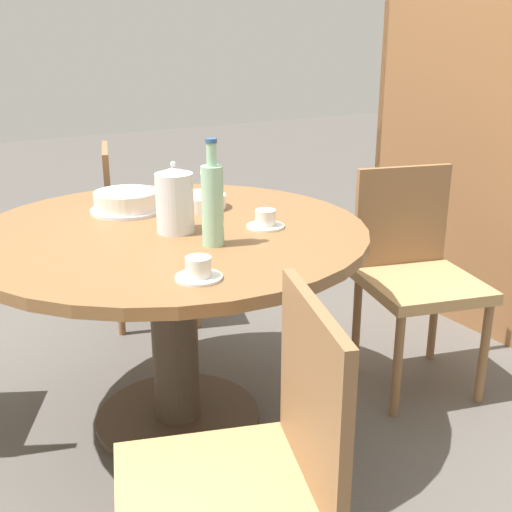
{
  "coord_description": "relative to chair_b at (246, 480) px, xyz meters",
  "views": [
    {
      "loc": [
        1.88,
        -0.81,
        1.35
      ],
      "look_at": [
        0.0,
        0.33,
        0.58
      ],
      "focal_mm": 45.0,
      "sensor_mm": 36.0,
      "label": 1
    }
  ],
  "objects": [
    {
      "name": "cup_a",
      "position": [
        -0.77,
        0.53,
        0.29
      ],
      "size": [
        0.13,
        0.13,
        0.06
      ],
      "color": "silver",
      "rests_on": "dining_table"
    },
    {
      "name": "cake_main",
      "position": [
        -1.19,
        0.21,
        0.31
      ],
      "size": [
        0.26,
        0.26,
        0.07
      ],
      "color": "silver",
      "rests_on": "dining_table"
    },
    {
      "name": "ground_plane",
      "position": [
        -0.93,
        0.26,
        -0.47
      ],
      "size": [
        14.0,
        14.0,
        0.0
      ],
      "primitive_type": "plane",
      "color": "#56514C"
    },
    {
      "name": "chair_c",
      "position": [
        -0.72,
        1.19,
        0.0
      ],
      "size": [
        0.52,
        0.52,
        0.86
      ],
      "rotation": [
        0.0,
        0.0,
        7.58
      ],
      "color": "olive",
      "rests_on": "ground_plane"
    },
    {
      "name": "dining_table",
      "position": [
        -0.93,
        0.26,
        0.1
      ],
      "size": [
        1.31,
        1.31,
        0.74
      ],
      "color": "#473828",
      "rests_on": "ground_plane"
    },
    {
      "name": "bookshelf",
      "position": [
        -1.13,
        1.9,
        0.33
      ],
      "size": [
        1.02,
        0.28,
        1.67
      ],
      "rotation": [
        0.0,
        0.0,
        3.14
      ],
      "color": "brown",
      "rests_on": "ground_plane"
    },
    {
      "name": "coffee_pot",
      "position": [
        -0.88,
        0.26,
        0.38
      ],
      "size": [
        0.12,
        0.12,
        0.23
      ],
      "color": "silver",
      "rests_on": "dining_table"
    },
    {
      "name": "plate_stack",
      "position": [
        -1.1,
        0.46,
        0.3
      ],
      "size": [
        0.19,
        0.19,
        0.05
      ],
      "color": "white",
      "rests_on": "dining_table"
    },
    {
      "name": "cup_b",
      "position": [
        -0.46,
        0.13,
        0.29
      ],
      "size": [
        0.13,
        0.13,
        0.06
      ],
      "color": "silver",
      "rests_on": "dining_table"
    },
    {
      "name": "chair_b",
      "position": [
        0.0,
        0.0,
        0.0
      ],
      "size": [
        0.53,
        0.53,
        0.86
      ],
      "rotation": [
        0.0,
        0.0,
        5.95
      ],
      "color": "olive",
      "rests_on": "ground_plane"
    },
    {
      "name": "chair_d",
      "position": [
        -1.85,
        0.51,
        0.0
      ],
      "size": [
        0.53,
        0.53,
        0.86
      ],
      "rotation": [
        0.0,
        0.0,
        9.1
      ],
      "color": "olive",
      "rests_on": "ground_plane"
    },
    {
      "name": "water_bottle",
      "position": [
        -0.69,
        0.3,
        0.4
      ],
      "size": [
        0.07,
        0.07,
        0.32
      ],
      "color": "#99C6A3",
      "rests_on": "dining_table"
    }
  ]
}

